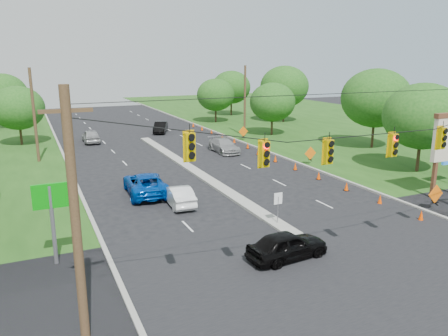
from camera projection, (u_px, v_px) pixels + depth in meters
name	position (u px, v px, depth m)	size (l,w,h in m)	color
ground	(342.00, 267.00, 20.99)	(160.00, 160.00, 0.00)	black
grass_right	(437.00, 145.00, 50.65)	(40.00, 160.00, 0.06)	#1E4714
cross_street	(342.00, 267.00, 20.99)	(160.00, 14.00, 0.02)	black
curb_left	(65.00, 160.00, 43.49)	(0.25, 110.00, 0.16)	gray
curb_right	(246.00, 144.00, 51.55)	(0.25, 110.00, 0.16)	gray
median	(191.00, 170.00, 39.56)	(1.00, 34.00, 0.18)	gray
median_sign	(278.00, 202.00, 25.94)	(0.55, 0.06, 2.05)	gray
signal_span	(364.00, 172.00, 18.88)	(25.60, 0.32, 9.00)	#422D1C
utility_pole_far_left	(34.00, 116.00, 41.44)	(0.28, 0.28, 9.00)	#422D1C
utility_pole_far_right	(245.00, 101.00, 55.84)	(0.28, 0.28, 9.00)	#422D1C
cone_0	(421.00, 215.00, 26.95)	(0.32, 0.32, 0.70)	#FA4400
cone_1	(380.00, 199.00, 30.05)	(0.32, 0.32, 0.70)	#FA4400
cone_2	(346.00, 186.00, 33.14)	(0.32, 0.32, 0.70)	#FA4400
cone_3	(319.00, 175.00, 36.24)	(0.32, 0.32, 0.70)	#FA4400
cone_4	(295.00, 166.00, 39.33)	(0.32, 0.32, 0.70)	#FA4400
cone_5	(275.00, 158.00, 42.43)	(0.32, 0.32, 0.70)	#FA4400
cone_6	(258.00, 152.00, 45.52)	(0.32, 0.32, 0.70)	#FA4400
cone_7	(248.00, 145.00, 48.86)	(0.32, 0.32, 0.70)	#FA4400
cone_8	(234.00, 140.00, 51.95)	(0.32, 0.32, 0.70)	#FA4400
cone_9	(222.00, 136.00, 55.05)	(0.32, 0.32, 0.70)	#FA4400
cone_10	(212.00, 132.00, 58.14)	(0.32, 0.32, 0.70)	#FA4400
cone_11	(202.00, 128.00, 61.24)	(0.32, 0.32, 0.70)	#FA4400
cone_12	(193.00, 125.00, 64.33)	(0.32, 0.32, 0.70)	#FA4400
work_sign_0	(436.00, 195.00, 28.58)	(1.27, 0.58, 1.37)	black
work_sign_1	(310.00, 154.00, 40.95)	(1.27, 0.58, 1.37)	black
work_sign_2	(243.00, 132.00, 53.33)	(1.27, 0.58, 1.37)	black
tree_5	(18.00, 108.00, 49.72)	(5.88, 5.88, 6.86)	black
tree_6	(3.00, 94.00, 62.03)	(6.72, 6.72, 7.84)	black
tree_7	(423.00, 116.00, 37.59)	(6.72, 6.72, 7.84)	black
tree_8	(376.00, 98.00, 47.88)	(7.56, 7.56, 8.82)	black
tree_9	(272.00, 102.00, 56.39)	(5.88, 5.88, 6.86)	black
tree_10	(284.00, 87.00, 68.13)	(7.56, 7.56, 8.82)	black
tree_11	(231.00, 87.00, 76.41)	(6.72, 6.72, 7.84)	black
tree_12	(216.00, 95.00, 67.97)	(5.88, 5.88, 6.86)	black
black_sedan	(287.00, 245.00, 21.72)	(1.71, 4.26, 1.45)	black
white_sedan	(179.00, 195.00, 29.82)	(1.45, 4.16, 1.37)	white
blue_pickup	(145.00, 184.00, 32.15)	(2.70, 5.85, 1.62)	#003DA8
silver_car_far	(224.00, 146.00, 46.79)	(2.07, 5.08, 1.48)	gray
silver_car_oncoming	(91.00, 136.00, 52.25)	(1.86, 4.61, 1.57)	#979797
dark_car_receding	(161.00, 127.00, 59.18)	(1.57, 4.52, 1.49)	black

